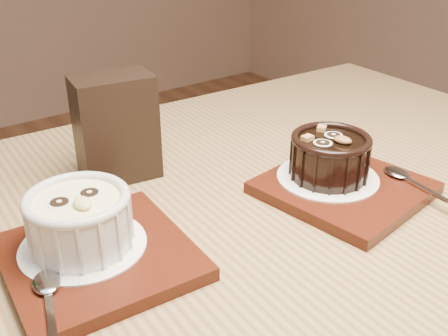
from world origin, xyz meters
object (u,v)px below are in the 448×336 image
object	(u,v)px
tray_left	(99,257)
tray_right	(344,188)
ramekin_dark	(330,155)
table	(236,285)
ramekin_white	(79,218)
condiment_stand	(116,128)

from	to	relation	value
tray_left	tray_right	bearing A→B (deg)	-9.44
tray_left	ramekin_dark	distance (m)	0.31
table	ramekin_white	size ratio (longest dim) A/B	11.69
ramekin_white	condiment_stand	size ratio (longest dim) A/B	0.76
tray_left	ramekin_white	world-z (taller)	ramekin_white
ramekin_white	table	bearing A→B (deg)	-14.30
ramekin_white	tray_right	distance (m)	0.33
tray_right	condiment_stand	xyz separation A→B (m)	(-0.21, 0.21, 0.06)
table	tray_right	world-z (taller)	tray_right
tray_right	condiment_stand	size ratio (longest dim) A/B	1.29
tray_right	condiment_stand	distance (m)	0.30
tray_right	condiment_stand	world-z (taller)	condiment_stand
condiment_stand	tray_left	bearing A→B (deg)	-123.45
tray_left	condiment_stand	bearing A→B (deg)	56.55
tray_right	ramekin_dark	distance (m)	0.05
ramekin_dark	table	bearing A→B (deg)	161.72
table	ramekin_white	xyz separation A→B (m)	(-0.17, 0.04, 0.14)
table	tray_left	size ratio (longest dim) A/B	6.87
tray_left	condiment_stand	size ratio (longest dim) A/B	1.29
table	tray_left	bearing A→B (deg)	170.67
table	ramekin_dark	world-z (taller)	ramekin_dark
ramekin_dark	tray_right	bearing A→B (deg)	-89.37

